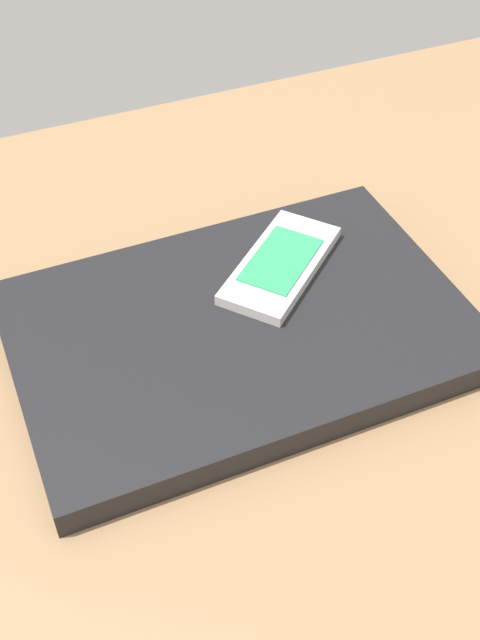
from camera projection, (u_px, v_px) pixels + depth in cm
name	position (u px, v px, depth cm)	size (l,w,h in cm)	color
desk_surface	(354.00, 370.00, 58.74)	(120.00, 80.00, 3.00)	#9E7751
laptop_closed	(240.00, 329.00, 58.15)	(32.92, 22.07, 2.18)	black
cell_phone_on_laptop	(281.00, 264.00, 60.91)	(12.40, 11.65, 1.04)	silver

